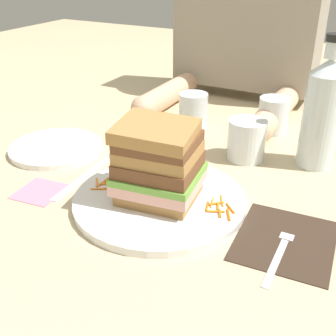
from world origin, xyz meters
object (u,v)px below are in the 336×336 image
Objects in this scene: main_plate at (160,200)px; diner_across at (247,8)px; napkin_pink at (40,191)px; fork at (282,247)px; empty_tumbler_1 at (273,115)px; empty_tumbler_0 at (193,110)px; juice_glass at (246,141)px; napkin_dark at (285,240)px; knife at (84,176)px; water_bottle at (322,113)px; side_plate at (56,148)px; sandwich at (159,163)px.

diner_across reaches higher than main_plate.
main_plate is 0.21m from napkin_pink.
main_plate is 1.72× the size of fork.
empty_tumbler_0 is at bearing -161.10° from empty_tumbler_1.
juice_glass is at bearing 47.38° from napkin_pink.
napkin_pink is at bearing -132.62° from juice_glass.
napkin_dark is at bearing -58.66° from juice_glass.
empty_tumbler_0 is at bearing 106.03° from main_plate.
napkin_dark is 0.79× the size of knife.
water_bottle reaches higher than main_plate.
side_plate reaches higher than napkin_dark.
napkin_dark is at bearing -64.90° from diner_across.
diner_across is (-0.16, 0.22, 0.20)m from empty_tumbler_1.
main_plate is at bearing -73.97° from empty_tumbler_0.
main_plate reaches higher than knife.
main_plate is 0.21m from napkin_dark.
water_bottle is 3.11× the size of empty_tumbler_1.
empty_tumbler_0 reaches higher than knife.
empty_tumbler_1 is at bearing 57.25° from knife.
sandwich is at bearing -15.23° from side_plate.
main_plate is 0.07m from sandwich.
water_bottle is at bearing 53.72° from main_plate.
juice_glass and empty_tumbler_0 have the same top height.
diner_across is at bearing 125.22° from empty_tumbler_1.
side_plate reaches higher than knife.
water_bottle is at bearing 53.71° from sandwich.
sandwich is 0.33m from water_bottle.
knife is 0.37× the size of diner_across.
empty_tumbler_0 is at bearing 75.13° from napkin_pink.
water_bottle is 0.46m from diner_across.
juice_glass is 1.02× the size of empty_tumbler_1.
knife is 0.09m from napkin_pink.
empty_tumbler_0 is (0.07, 0.32, 0.04)m from knife.
sandwich is 1.80× the size of napkin_pink.
side_plate is at bearing -157.31° from juice_glass.
main_plate is at bearing -15.10° from side_plate.
diner_across reaches higher than side_plate.
empty_tumbler_0 is at bearing 77.45° from knife.
side_plate is at bearing 168.45° from fork.
knife is 2.50× the size of empty_tumbler_1.
napkin_pink is at bearing -171.28° from napkin_dark.
main_plate is 0.17m from knife.
sandwich is 0.74× the size of side_plate.
napkin_dark is 0.63× the size of water_bottle.
diner_across reaches higher than napkin_pink.
side_plate is (-0.29, 0.08, -0.00)m from main_plate.
diner_across is (0.13, 0.68, 0.24)m from napkin_pink.
empty_tumbler_0 reaches higher than side_plate.
napkin_pink is (-0.42, -0.04, -0.00)m from fork.
knife is 0.32m from juice_glass.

